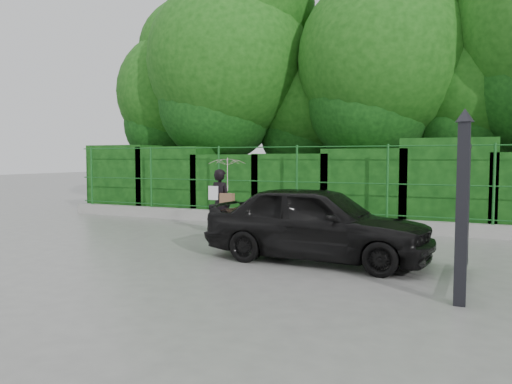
% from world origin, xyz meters
% --- Properties ---
extents(ground, '(80.00, 80.00, 0.00)m').
position_xyz_m(ground, '(0.00, 0.00, 0.00)').
color(ground, gray).
extents(kerb, '(14.00, 0.25, 0.30)m').
position_xyz_m(kerb, '(0.00, 4.50, 0.15)').
color(kerb, '#9E9E99').
rests_on(kerb, ground).
extents(fence, '(14.13, 0.06, 1.80)m').
position_xyz_m(fence, '(0.22, 4.50, 1.20)').
color(fence, '#18561E').
rests_on(fence, kerb).
extents(hedge, '(14.20, 1.20, 2.25)m').
position_xyz_m(hedge, '(-0.06, 5.50, 1.02)').
color(hedge, black).
rests_on(hedge, ground).
extents(trees, '(17.10, 6.15, 8.08)m').
position_xyz_m(trees, '(1.14, 7.74, 4.62)').
color(trees, black).
rests_on(trees, ground).
extents(gate, '(0.22, 2.33, 2.36)m').
position_xyz_m(gate, '(4.60, -0.72, 1.19)').
color(gate, black).
rests_on(gate, ground).
extents(woman, '(0.88, 0.88, 1.79)m').
position_xyz_m(woman, '(-0.63, 2.51, 1.18)').
color(woman, black).
rests_on(woman, ground).
extents(car, '(3.95, 1.74, 1.32)m').
position_xyz_m(car, '(2.23, 0.56, 0.66)').
color(car, black).
rests_on(car, ground).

